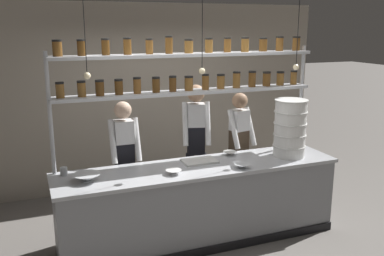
# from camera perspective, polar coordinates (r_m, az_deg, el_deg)

# --- Properties ---
(ground_plane) EXTENTS (40.00, 40.00, 0.00)m
(ground_plane) POSITION_cam_1_polar(r_m,az_deg,el_deg) (5.28, 1.01, -14.58)
(ground_plane) COLOR slate
(back_wall) EXTENTS (5.70, 0.12, 2.82)m
(back_wall) POSITION_cam_1_polar(r_m,az_deg,el_deg) (6.71, -5.77, 4.23)
(back_wall) COLOR #9E9384
(back_wall) RESTS_ON ground_plane
(prep_counter) EXTENTS (3.30, 0.76, 0.92)m
(prep_counter) POSITION_cam_1_polar(r_m,az_deg,el_deg) (5.08, 1.04, -10.01)
(prep_counter) COLOR gray
(prep_counter) RESTS_ON ground_plane
(spice_shelf_unit) EXTENTS (3.18, 0.28, 2.37)m
(spice_shelf_unit) POSITION_cam_1_polar(r_m,az_deg,el_deg) (5.00, -0.24, 6.93)
(spice_shelf_unit) COLOR #B7BABF
(spice_shelf_unit) RESTS_ON ground_plane
(chef_left) EXTENTS (0.36, 0.29, 1.62)m
(chef_left) POSITION_cam_1_polar(r_m,az_deg,el_deg) (5.22, -8.96, -4.01)
(chef_left) COLOR black
(chef_left) RESTS_ON ground_plane
(chef_center) EXTENTS (0.42, 0.35, 1.76)m
(chef_center) POSITION_cam_1_polar(r_m,az_deg,el_deg) (5.59, 0.54, -1.67)
(chef_center) COLOR black
(chef_center) RESTS_ON ground_plane
(chef_right) EXTENTS (0.40, 0.33, 1.63)m
(chef_right) POSITION_cam_1_polar(r_m,az_deg,el_deg) (5.79, 6.28, -2.14)
(chef_right) COLOR black
(chef_right) RESTS_ON ground_plane
(container_stack) EXTENTS (0.40, 0.40, 0.71)m
(container_stack) POSITION_cam_1_polar(r_m,az_deg,el_deg) (5.31, 12.94, -0.04)
(container_stack) COLOR white
(container_stack) RESTS_ON prep_counter
(cutting_board) EXTENTS (0.40, 0.26, 0.02)m
(cutting_board) POSITION_cam_1_polar(r_m,az_deg,el_deg) (5.04, 1.01, -4.45)
(cutting_board) COLOR silver
(cutting_board) RESTS_ON prep_counter
(prep_bowl_near_left) EXTENTS (0.18, 0.18, 0.05)m
(prep_bowl_near_left) POSITION_cam_1_polar(r_m,az_deg,el_deg) (4.86, 6.70, -5.06)
(prep_bowl_near_left) COLOR silver
(prep_bowl_near_left) RESTS_ON prep_counter
(prep_bowl_center_front) EXTENTS (0.29, 0.29, 0.08)m
(prep_bowl_center_front) POSITION_cam_1_polar(r_m,az_deg,el_deg) (4.56, -13.85, -6.45)
(prep_bowl_center_front) COLOR silver
(prep_bowl_center_front) RESTS_ON prep_counter
(prep_bowl_center_back) EXTENTS (0.17, 0.17, 0.05)m
(prep_bowl_center_back) POSITION_cam_1_polar(r_m,az_deg,el_deg) (4.65, -2.44, -5.89)
(prep_bowl_center_back) COLOR white
(prep_bowl_center_back) RESTS_ON prep_counter
(prep_bowl_near_right) EXTENTS (0.17, 0.17, 0.05)m
(prep_bowl_near_right) POSITION_cam_1_polar(r_m,az_deg,el_deg) (5.32, 5.08, -3.39)
(prep_bowl_near_right) COLOR silver
(prep_bowl_near_right) RESTS_ON prep_counter
(serving_cup_front) EXTENTS (0.08, 0.08, 0.09)m
(serving_cup_front) POSITION_cam_1_polar(r_m,az_deg,el_deg) (4.80, -16.73, -5.56)
(serving_cup_front) COLOR #B2B7BC
(serving_cup_front) RESTS_ON prep_counter
(pendant_light_row) EXTENTS (2.51, 0.07, 0.80)m
(pendant_light_row) POSITION_cam_1_polar(r_m,az_deg,el_deg) (4.68, 1.29, 8.19)
(pendant_light_row) COLOR black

